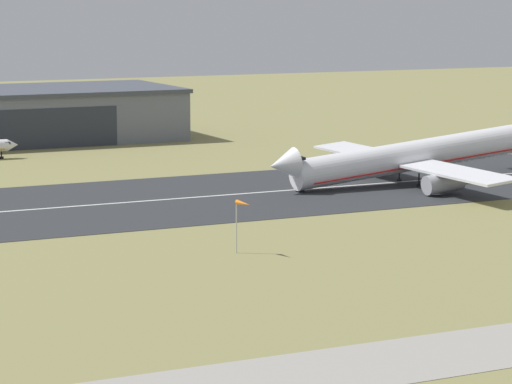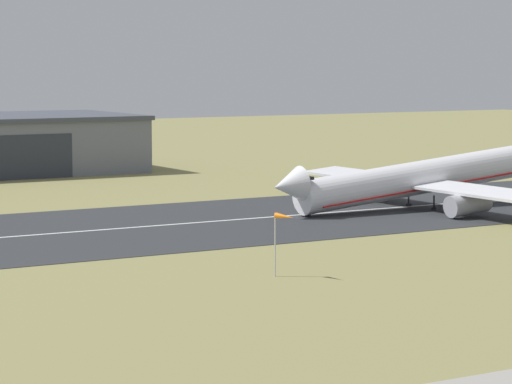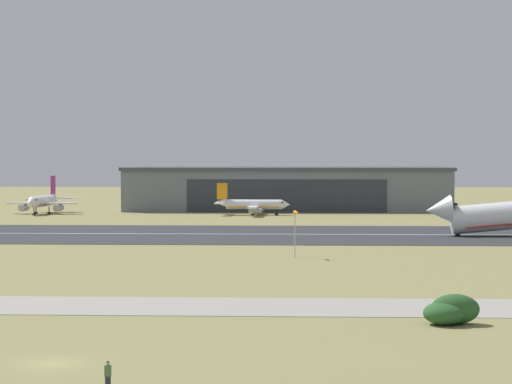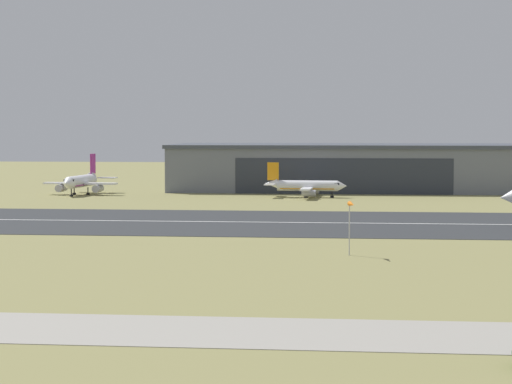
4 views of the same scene
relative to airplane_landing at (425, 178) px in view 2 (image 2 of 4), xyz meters
name	(u,v)px [view 2 (image 2 of 4)]	position (x,y,z in m)	size (l,w,h in m)	color
ground_plane	(209,323)	(-67.43, -55.36, -4.61)	(684.07, 684.07, 0.00)	olive
airplane_landing	(425,178)	(0.00, 0.00, 0.00)	(55.69, 53.84, 15.93)	white
windsock_pole	(283,220)	(-50.53, -40.26, 1.44)	(1.10, 2.78, 6.73)	#B7B7BC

